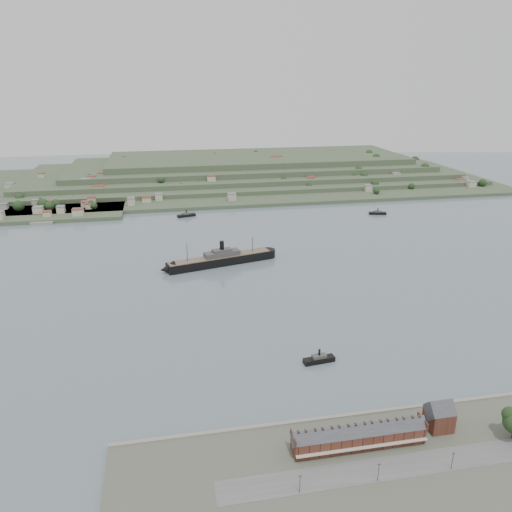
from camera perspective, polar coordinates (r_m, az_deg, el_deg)
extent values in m
plane|color=slate|center=(361.62, 3.11, -3.56)|extent=(1400.00, 1400.00, 0.00)
cube|color=#4C5142|center=(211.88, 16.50, -23.42)|extent=(220.00, 80.00, 2.00)
cube|color=gray|center=(238.23, 12.14, -17.32)|extent=(220.00, 2.00, 2.60)
cube|color=#595959|center=(215.03, 15.76, -22.19)|extent=(140.00, 12.00, 0.10)
cube|color=#4F271C|center=(218.72, 11.66, -19.76)|extent=(55.00, 8.00, 7.00)
cube|color=#383A40|center=(216.53, 11.73, -19.04)|extent=(55.60, 8.15, 8.15)
cube|color=beige|center=(215.69, 12.16, -20.63)|extent=(55.00, 1.60, 0.25)
cube|color=#4F271C|center=(208.35, 4.28, -20.06)|extent=(0.50, 8.40, 3.00)
cube|color=#4F271C|center=(226.57, 18.51, -17.45)|extent=(0.50, 8.40, 3.00)
cube|color=#2E1E19|center=(208.71, 5.84, -19.54)|extent=(0.90, 1.40, 3.20)
cube|color=#2E1E19|center=(210.09, 7.36, -19.30)|extent=(0.90, 1.40, 3.20)
cube|color=#2E1E19|center=(214.14, 11.06, -18.68)|extent=(0.90, 1.40, 3.20)
cube|color=#2E1E19|center=(215.98, 12.49, -18.41)|extent=(0.90, 1.40, 3.20)
cube|color=#2E1E19|center=(221.11, 15.93, -17.73)|extent=(0.90, 1.40, 3.20)
cube|color=#2E1E19|center=(223.37, 17.25, -17.45)|extent=(0.90, 1.40, 3.20)
cube|color=#4F271C|center=(235.83, 20.15, -17.08)|extent=(10.00, 10.00, 9.00)
cube|color=#383A40|center=(233.24, 20.29, -16.19)|extent=(10.40, 10.18, 10.18)
cube|color=#3B4E34|center=(700.98, -4.01, 8.16)|extent=(760.00, 260.00, 4.00)
cube|color=#3B4E34|center=(726.98, -2.69, 8.97)|extent=(680.00, 220.00, 5.00)
cube|color=#3B4E34|center=(742.79, -1.71, 9.65)|extent=(600.00, 200.00, 6.00)
cube|color=#3B4E34|center=(758.73, -0.76, 10.37)|extent=(520.00, 180.00, 7.00)
cube|color=#3B4E34|center=(774.83, 0.15, 11.14)|extent=(440.00, 160.00, 8.00)
cube|color=#3B4E34|center=(600.59, -21.99, 4.77)|extent=(150.00, 90.00, 4.00)
cube|color=gray|center=(561.99, -23.21, 3.58)|extent=(22.00, 14.00, 2.80)
cube|color=black|center=(402.92, -4.14, -0.55)|extent=(87.13, 32.59, 6.76)
cone|color=black|center=(390.66, -10.09, -1.49)|extent=(14.08, 14.08, 11.59)
cylinder|color=black|center=(419.35, 1.40, 0.33)|extent=(11.59, 11.59, 6.76)
cube|color=brown|center=(401.66, -4.15, -0.06)|extent=(85.02, 31.18, 0.58)
cube|color=#42403D|center=(401.59, -3.90, 0.27)|extent=(30.23, 15.55, 3.86)
cube|color=#42403D|center=(400.73, -3.91, 0.62)|extent=(16.64, 10.35, 2.42)
cylinder|color=black|center=(399.54, -3.92, 1.12)|extent=(3.48, 3.48, 8.69)
cylinder|color=#3C271B|center=(391.29, -7.87, 0.26)|extent=(0.48, 0.48, 15.46)
cylinder|color=#3C271B|center=(410.42, -0.40, 1.25)|extent=(0.48, 0.48, 13.52)
cube|color=black|center=(272.97, 7.21, -11.70)|extent=(17.47, 6.41, 2.73)
cube|color=#42403D|center=(271.91, 7.23, -11.33)|extent=(8.04, 4.47, 2.05)
cylinder|color=black|center=(270.74, 7.25, -10.92)|extent=(1.14, 1.14, 3.98)
cube|color=black|center=(547.40, -7.96, 4.61)|extent=(20.67, 10.97, 2.66)
cube|color=#42403D|center=(546.89, -7.97, 4.81)|extent=(9.85, 6.80, 1.99)
cylinder|color=black|center=(546.32, -7.98, 5.04)|extent=(1.11, 1.11, 3.87)
cube|color=black|center=(567.58, 13.72, 4.77)|extent=(19.35, 9.08, 2.49)
cube|color=#42403D|center=(567.12, 13.74, 4.95)|extent=(9.10, 5.86, 1.87)
cylinder|color=black|center=(566.61, 13.76, 5.15)|extent=(1.04, 1.04, 3.63)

